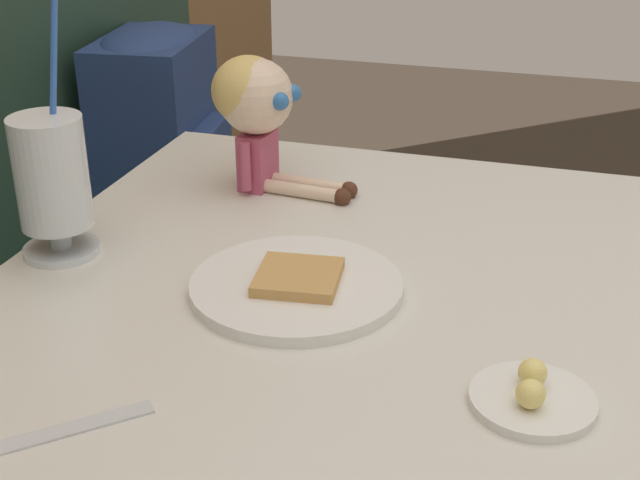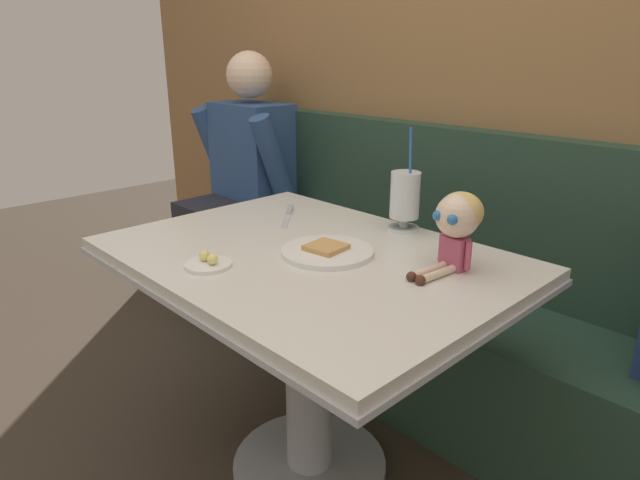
{
  "view_description": "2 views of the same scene",
  "coord_description": "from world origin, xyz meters",
  "px_view_note": "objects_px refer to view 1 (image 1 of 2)",
  "views": [
    {
      "loc": [
        -0.81,
        -0.08,
        1.24
      ],
      "look_at": [
        0.12,
        0.2,
        0.78
      ],
      "focal_mm": 49.56,
      "sensor_mm": 36.0,
      "label": 1
    },
    {
      "loc": [
        1.04,
        -0.77,
        1.27
      ],
      "look_at": [
        0.0,
        0.22,
        0.77
      ],
      "focal_mm": 30.83,
      "sensor_mm": 36.0,
      "label": 2
    }
  ],
  "objects_px": {
    "milkshake_glass": "(52,179)",
    "backpack": "(158,117)",
    "toast_plate": "(296,285)",
    "butter_saucer": "(532,396)",
    "seated_doll": "(256,104)"
  },
  "relations": [
    {
      "from": "milkshake_glass",
      "to": "backpack",
      "type": "distance_m",
      "value": 0.84
    },
    {
      "from": "toast_plate",
      "to": "backpack",
      "type": "xyz_separation_m",
      "value": [
        0.79,
        0.58,
        -0.09
      ]
    },
    {
      "from": "butter_saucer",
      "to": "backpack",
      "type": "distance_m",
      "value": 1.28
    },
    {
      "from": "toast_plate",
      "to": "milkshake_glass",
      "type": "xyz_separation_m",
      "value": [
        0.01,
        0.32,
        0.09
      ]
    },
    {
      "from": "backpack",
      "to": "butter_saucer",
      "type": "bearing_deg",
      "value": -137.67
    },
    {
      "from": "seated_doll",
      "to": "backpack",
      "type": "bearing_deg",
      "value": 40.0
    },
    {
      "from": "milkshake_glass",
      "to": "seated_doll",
      "type": "height_order",
      "value": "milkshake_glass"
    },
    {
      "from": "milkshake_glass",
      "to": "backpack",
      "type": "relative_size",
      "value": 0.78
    },
    {
      "from": "toast_plate",
      "to": "seated_doll",
      "type": "xyz_separation_m",
      "value": [
        0.3,
        0.16,
        0.12
      ]
    },
    {
      "from": "seated_doll",
      "to": "backpack",
      "type": "relative_size",
      "value": 0.55
    },
    {
      "from": "toast_plate",
      "to": "seated_doll",
      "type": "height_order",
      "value": "seated_doll"
    },
    {
      "from": "toast_plate",
      "to": "seated_doll",
      "type": "distance_m",
      "value": 0.36
    },
    {
      "from": "milkshake_glass",
      "to": "butter_saucer",
      "type": "xyz_separation_m",
      "value": [
        -0.16,
        -0.6,
        -0.09
      ]
    },
    {
      "from": "seated_doll",
      "to": "backpack",
      "type": "xyz_separation_m",
      "value": [
        0.5,
        0.42,
        -0.21
      ]
    },
    {
      "from": "toast_plate",
      "to": "backpack",
      "type": "relative_size",
      "value": 0.62
    }
  ]
}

